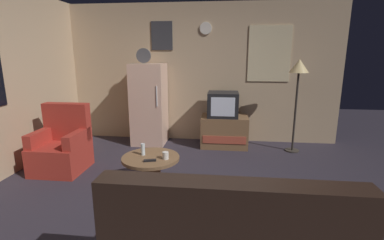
{
  "coord_description": "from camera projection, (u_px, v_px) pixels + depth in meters",
  "views": [
    {
      "loc": [
        0.47,
        -3.03,
        1.69
      ],
      "look_at": [
        0.02,
        0.9,
        0.75
      ],
      "focal_mm": 26.54,
      "sensor_mm": 36.0,
      "label": 1
    }
  ],
  "objects": [
    {
      "name": "ground_plane",
      "position": [
        182.0,
        199.0,
        3.37
      ],
      "size": [
        12.0,
        12.0,
        0.0
      ],
      "primitive_type": "plane",
      "color": "#2D2833"
    },
    {
      "name": "wall_with_art",
      "position": [
        201.0,
        74.0,
        5.44
      ],
      "size": [
        5.2,
        0.12,
        2.59
      ],
      "color": "tan",
      "rests_on": "ground_plane"
    },
    {
      "name": "fridge",
      "position": [
        149.0,
        104.0,
        5.31
      ],
      "size": [
        0.6,
        0.62,
        1.77
      ],
      "color": "beige",
      "rests_on": "ground_plane"
    },
    {
      "name": "tv_stand",
      "position": [
        224.0,
        131.0,
        5.21
      ],
      "size": [
        0.84,
        0.53,
        0.57
      ],
      "color": "brown",
      "rests_on": "ground_plane"
    },
    {
      "name": "crt_tv",
      "position": [
        223.0,
        104.0,
        5.1
      ],
      "size": [
        0.54,
        0.51,
        0.44
      ],
      "color": "black",
      "rests_on": "tv_stand"
    },
    {
      "name": "standing_lamp",
      "position": [
        299.0,
        73.0,
        4.7
      ],
      "size": [
        0.32,
        0.32,
        1.59
      ],
      "color": "#332D28",
      "rests_on": "ground_plane"
    },
    {
      "name": "coffee_table",
      "position": [
        151.0,
        172.0,
        3.59
      ],
      "size": [
        0.72,
        0.72,
        0.42
      ],
      "color": "brown",
      "rests_on": "ground_plane"
    },
    {
      "name": "wine_glass",
      "position": [
        143.0,
        149.0,
        3.59
      ],
      "size": [
        0.05,
        0.05,
        0.15
      ],
      "primitive_type": "cylinder",
      "color": "silver",
      "rests_on": "coffee_table"
    },
    {
      "name": "mug_ceramic_white",
      "position": [
        165.0,
        155.0,
        3.46
      ],
      "size": [
        0.08,
        0.08,
        0.09
      ],
      "primitive_type": "cylinder",
      "color": "silver",
      "rests_on": "coffee_table"
    },
    {
      "name": "remote_control",
      "position": [
        150.0,
        160.0,
        3.39
      ],
      "size": [
        0.16,
        0.08,
        0.02
      ],
      "primitive_type": "cube",
      "rotation": [
        0.0,
        0.0,
        0.29
      ],
      "color": "black",
      "rests_on": "coffee_table"
    },
    {
      "name": "armchair",
      "position": [
        62.0,
        147.0,
        4.16
      ],
      "size": [
        0.68,
        0.68,
        0.96
      ],
      "color": "#A52D23",
      "rests_on": "ground_plane"
    }
  ]
}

